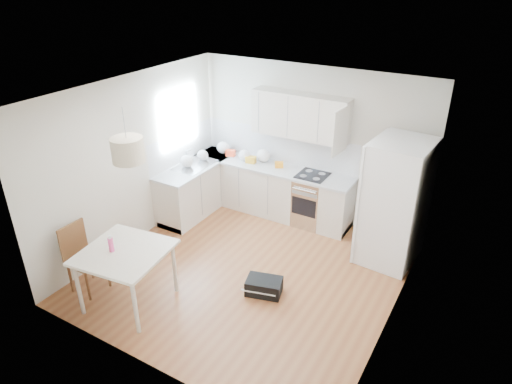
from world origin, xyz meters
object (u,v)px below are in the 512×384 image
Objects in this scene: dining_table at (125,257)px; dining_chair at (86,259)px; refrigerator at (396,203)px; gym_bag at (264,286)px.

dining_table is 0.73m from dining_chair.
refrigerator is at bearing 41.62° from dining_chair.
dining_table is 2.41× the size of gym_bag.
refrigerator is 1.94× the size of dining_chair.
refrigerator is 3.94m from dining_table.
gym_bag is at bearing 29.28° from dining_chair.
dining_chair is at bearing -167.42° from gym_bag.
dining_chair is (-3.42, -2.91, -0.47)m from refrigerator.
dining_chair is (-0.69, -0.08, -0.24)m from dining_table.
refrigerator reaches higher than gym_bag.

